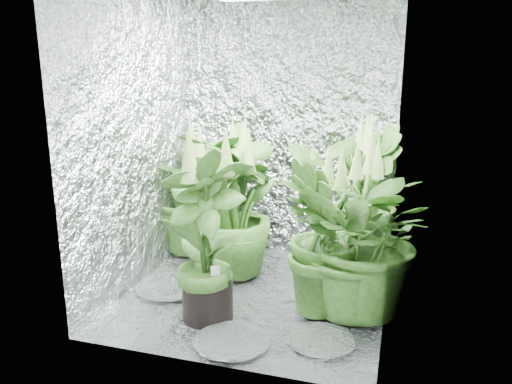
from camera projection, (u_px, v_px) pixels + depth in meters
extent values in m
plane|color=silver|center=(255.00, 294.00, 3.19)|extent=(1.60, 1.60, 0.00)
cube|color=silver|center=(286.00, 123.00, 3.68)|extent=(1.60, 0.02, 2.00)
cube|color=silver|center=(203.00, 164.00, 2.19)|extent=(1.60, 0.02, 2.00)
cube|color=silver|center=(135.00, 133.00, 3.16)|extent=(0.02, 1.60, 2.00)
cube|color=silver|center=(396.00, 145.00, 2.72)|extent=(0.02, 1.60, 2.00)
cylinder|color=black|center=(198.00, 236.00, 3.88)|extent=(0.28, 0.28, 0.25)
cylinder|color=#4F3619|center=(198.00, 222.00, 3.85)|extent=(0.26, 0.26, 0.03)
imported|color=#1C3B10|center=(197.00, 190.00, 3.79)|extent=(1.05, 1.05, 0.93)
cone|color=#78994C|center=(195.00, 138.00, 3.69)|extent=(0.09, 0.09, 0.25)
cylinder|color=black|center=(243.00, 246.00, 3.68)|extent=(0.27, 0.27, 0.24)
cylinder|color=#4F3619|center=(243.00, 233.00, 3.66)|extent=(0.24, 0.24, 0.03)
imported|color=#1C3B10|center=(242.00, 194.00, 3.58)|extent=(0.72, 0.72, 0.98)
cone|color=#78994C|center=(242.00, 134.00, 3.48)|extent=(0.09, 0.09, 0.24)
cylinder|color=black|center=(362.00, 250.00, 3.58)|extent=(0.29, 0.29, 0.26)
cylinder|color=#4F3619|center=(363.00, 235.00, 3.55)|extent=(0.26, 0.26, 0.03)
imported|color=#1C3B10|center=(365.00, 196.00, 3.48)|extent=(0.60, 0.60, 1.01)
cone|color=#78994C|center=(368.00, 133.00, 3.37)|extent=(0.09, 0.09, 0.26)
cylinder|color=black|center=(235.00, 257.00, 3.44)|extent=(0.30, 0.30, 0.27)
cylinder|color=#4F3619|center=(235.00, 241.00, 3.41)|extent=(0.28, 0.28, 0.03)
imported|color=#1C3B10|center=(235.00, 208.00, 3.35)|extent=(0.72, 0.72, 0.91)
cone|color=#78994C|center=(234.00, 150.00, 3.25)|extent=(0.10, 0.10, 0.27)
cylinder|color=black|center=(356.00, 299.00, 2.87)|extent=(0.25, 0.25, 0.23)
cylinder|color=#4F3619|center=(356.00, 284.00, 2.84)|extent=(0.23, 0.23, 0.03)
imported|color=#1C3B10|center=(359.00, 235.00, 2.77)|extent=(1.16, 1.16, 0.96)
cone|color=#78994C|center=(363.00, 159.00, 2.66)|extent=(0.08, 0.08, 0.23)
cylinder|color=black|center=(208.00, 297.00, 2.86)|extent=(0.29, 0.29, 0.26)
cylinder|color=#4F3619|center=(207.00, 279.00, 2.83)|extent=(0.27, 0.27, 0.03)
imported|color=#1C3B10|center=(206.00, 232.00, 2.76)|extent=(0.74, 0.74, 0.99)
cone|color=#78994C|center=(204.00, 154.00, 2.65)|extent=(0.09, 0.09, 0.26)
cylinder|color=black|center=(322.00, 296.00, 2.92)|extent=(0.25, 0.25, 0.22)
cylinder|color=#4F3619|center=(323.00, 280.00, 2.89)|extent=(0.23, 0.23, 0.03)
imported|color=#1C3B10|center=(324.00, 235.00, 2.82)|extent=(0.58, 0.58, 0.92)
cone|color=#78994C|center=(327.00, 165.00, 2.72)|extent=(0.08, 0.08, 0.22)
cylinder|color=black|center=(365.00, 263.00, 3.58)|extent=(0.14, 0.14, 0.08)
cylinder|color=black|center=(366.00, 243.00, 3.54)|extent=(0.10, 0.10, 0.10)
cylinder|color=#4C4C51|center=(357.00, 242.00, 3.56)|extent=(0.02, 0.29, 0.29)
torus|color=#4C4C51|center=(357.00, 242.00, 3.56)|extent=(0.02, 0.30, 0.30)
cube|color=white|center=(215.00, 273.00, 2.77)|extent=(0.05, 0.04, 0.08)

